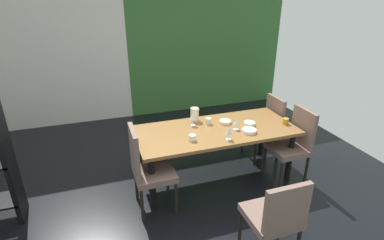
# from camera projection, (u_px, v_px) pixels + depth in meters

# --- Properties ---
(ground_plane) EXTENTS (5.93, 5.94, 0.02)m
(ground_plane) POSITION_uv_depth(u_px,v_px,m) (189.00, 202.00, 3.58)
(ground_plane) COLOR black
(back_panel_interior) EXTENTS (2.73, 0.10, 2.87)m
(back_panel_interior) POSITION_uv_depth(u_px,v_px,m) (45.00, 47.00, 5.07)
(back_panel_interior) COLOR silver
(back_panel_interior) RESTS_ON ground_plane
(garden_window_panel) EXTENTS (3.20, 0.10, 2.87)m
(garden_window_panel) POSITION_uv_depth(u_px,v_px,m) (208.00, 38.00, 5.94)
(garden_window_panel) COLOR #35662F
(garden_window_panel) RESTS_ON ground_plane
(dining_table) EXTENTS (2.01, 0.89, 0.72)m
(dining_table) POSITION_uv_depth(u_px,v_px,m) (216.00, 134.00, 3.78)
(dining_table) COLOR brown
(dining_table) RESTS_ON ground_plane
(chair_right_far) EXTENTS (0.44, 0.44, 0.91)m
(chair_right_far) POSITION_uv_depth(u_px,v_px,m) (267.00, 124.00, 4.38)
(chair_right_far) COLOR #725A50
(chair_right_far) RESTS_ON ground_plane
(chair_head_near) EXTENTS (0.44, 0.44, 0.90)m
(chair_head_near) POSITION_uv_depth(u_px,v_px,m) (276.00, 216.00, 2.62)
(chair_head_near) COLOR #725A50
(chair_head_near) RESTS_ON ground_plane
(chair_right_near) EXTENTS (0.44, 0.44, 0.97)m
(chair_right_near) POSITION_uv_depth(u_px,v_px,m) (293.00, 142.00, 3.83)
(chair_right_near) COLOR #725A50
(chair_right_near) RESTS_ON ground_plane
(chair_left_near) EXTENTS (0.45, 0.44, 1.01)m
(chair_left_near) POSITION_uv_depth(u_px,v_px,m) (146.00, 167.00, 3.26)
(chair_left_near) COLOR #725A50
(chair_left_near) RESTS_ON ground_plane
(wine_glass_corner) EXTENTS (0.07, 0.07, 0.16)m
(wine_glass_corner) POSITION_uv_depth(u_px,v_px,m) (229.00, 131.00, 3.44)
(wine_glass_corner) COLOR silver
(wine_glass_corner) RESTS_ON dining_table
(wine_glass_east) EXTENTS (0.08, 0.08, 0.17)m
(wine_glass_east) POSITION_uv_depth(u_px,v_px,m) (193.00, 117.00, 3.80)
(wine_glass_east) COLOR silver
(wine_glass_east) RESTS_ON dining_table
(wine_glass_front) EXTENTS (0.07, 0.07, 0.14)m
(wine_glass_front) POSITION_uv_depth(u_px,v_px,m) (236.00, 122.00, 3.70)
(wine_glass_front) COLOR silver
(wine_glass_front) RESTS_ON dining_table
(serving_bowl_near_shelf) EXTENTS (0.16, 0.16, 0.04)m
(serving_bowl_near_shelf) POSITION_uv_depth(u_px,v_px,m) (225.00, 122.00, 3.91)
(serving_bowl_near_shelf) COLOR beige
(serving_bowl_near_shelf) RESTS_ON dining_table
(serving_bowl_center) EXTENTS (0.18, 0.18, 0.04)m
(serving_bowl_center) POSITION_uv_depth(u_px,v_px,m) (249.00, 131.00, 3.65)
(serving_bowl_center) COLOR white
(serving_bowl_center) RESTS_ON dining_table
(serving_bowl_right) EXTENTS (0.14, 0.14, 0.04)m
(serving_bowl_right) POSITION_uv_depth(u_px,v_px,m) (249.00, 124.00, 3.84)
(serving_bowl_right) COLOR white
(serving_bowl_right) RESTS_ON dining_table
(cup_south) EXTENTS (0.08, 0.08, 0.08)m
(cup_south) POSITION_uv_depth(u_px,v_px,m) (286.00, 121.00, 3.88)
(cup_south) COLOR #BC851F
(cup_south) RESTS_ON dining_table
(cup_near_window) EXTENTS (0.08, 0.08, 0.08)m
(cup_near_window) POSITION_uv_depth(u_px,v_px,m) (208.00, 121.00, 3.88)
(cup_near_window) COLOR beige
(cup_near_window) RESTS_ON dining_table
(cup_left) EXTENTS (0.08, 0.08, 0.07)m
(cup_left) POSITION_uv_depth(u_px,v_px,m) (192.00, 138.00, 3.45)
(cup_left) COLOR white
(cup_left) RESTS_ON dining_table
(pitcher_north) EXTENTS (0.12, 0.11, 0.18)m
(pitcher_north) POSITION_uv_depth(u_px,v_px,m) (195.00, 114.00, 3.96)
(pitcher_north) COLOR beige
(pitcher_north) RESTS_ON dining_table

